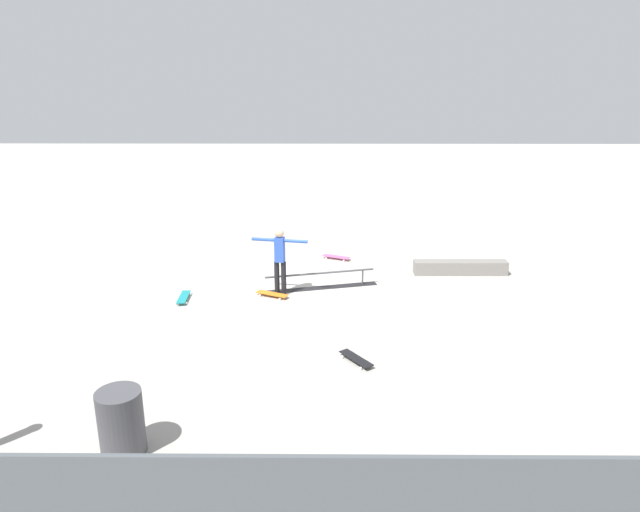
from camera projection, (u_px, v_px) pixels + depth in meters
The scene contains 9 objects.
ground_plane at pixel (309, 296), 13.89m from camera, with size 60.00×60.00×0.00m, color #ADA89E.
grind_rail at pixel (320, 281), 14.35m from camera, with size 2.88×0.93×0.42m.
skate_ledge at pixel (460, 268), 15.36m from camera, with size 2.45×0.36×0.36m, color gray.
skater_main at pixel (280, 256), 13.71m from camera, with size 1.33×0.31×1.66m.
skateboard_main at pixel (272, 294), 13.83m from camera, with size 0.81×0.52×0.09m.
loose_skateboard_black at pixel (356, 359), 10.74m from camera, with size 0.63×0.77×0.09m.
loose_skateboard_pink at pixel (336, 257), 16.58m from camera, with size 0.81×0.51×0.09m.
loose_skateboard_teal at pixel (184, 297), 13.65m from camera, with size 0.29×0.81×0.09m.
trash_bin at pixel (121, 422), 8.10m from camera, with size 0.63×0.63×0.96m, color #47474C.
Camera 1 is at (-0.36, 12.92, 5.17)m, focal length 32.60 mm.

